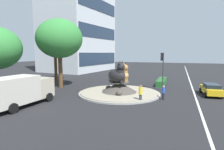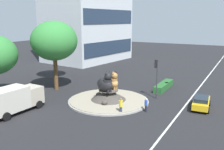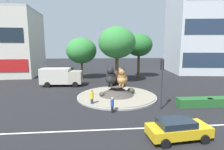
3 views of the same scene
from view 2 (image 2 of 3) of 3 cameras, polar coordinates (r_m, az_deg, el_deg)
ground_plane at (r=31.75m, az=-0.82°, el=-6.02°), size 160.00×160.00×0.00m
lane_centreline at (r=28.70m, az=14.91°, el=-8.52°), size 112.00×0.20×0.01m
roundabout_island at (r=31.61m, az=-0.82°, el=-5.13°), size 10.08×10.08×1.53m
cat_statue_black at (r=30.45m, az=-1.49°, el=-1.92°), size 2.24×2.65×2.65m
cat_statue_tabby at (r=31.56m, az=-0.02°, el=-1.58°), size 2.06×2.46×2.38m
traffic_light_mast at (r=32.46m, az=10.03°, el=0.72°), size 0.36×0.46×5.12m
clipped_hedge_strip at (r=38.01m, az=11.66°, el=-2.44°), size 6.01×1.20×0.90m
broadleaf_tree_behind_island at (r=36.60m, az=-12.98°, el=7.53°), size 6.56×6.56×9.93m
third_tree_left at (r=43.53m, az=-13.09°, el=7.78°), size 5.44×5.44×9.08m
pedestrian_yellow_shirt at (r=27.41m, az=2.03°, el=-6.99°), size 0.39×0.39×1.80m
pedestrian_blue_shirt at (r=28.39m, az=7.71°, el=-6.69°), size 0.33×0.33×1.55m
sedan_on_far_lane at (r=30.90m, az=19.59°, el=-5.81°), size 4.38×2.27×1.42m
delivery_box_truck at (r=29.56m, az=-21.52°, el=-5.11°), size 6.69×2.94×2.91m
litter_bin at (r=38.32m, az=12.28°, el=-2.34°), size 0.56×0.56×0.90m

